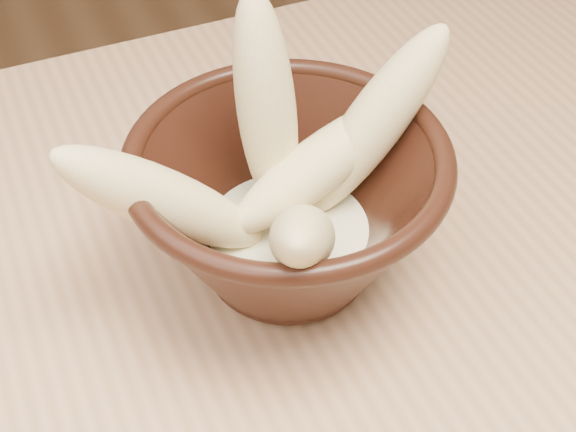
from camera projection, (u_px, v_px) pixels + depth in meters
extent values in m
cube|color=tan|center=(544.00, 350.00, 0.48)|extent=(1.20, 0.80, 0.04)
cylinder|color=black|center=(288.00, 266.00, 0.49)|extent=(0.08, 0.08, 0.01)
cylinder|color=black|center=(288.00, 245.00, 0.48)|extent=(0.08, 0.08, 0.01)
torus|color=black|center=(288.00, 158.00, 0.43)|extent=(0.18, 0.18, 0.01)
cylinder|color=beige|center=(288.00, 235.00, 0.48)|extent=(0.10, 0.10, 0.01)
ellipsoid|color=#D6B97E|center=(266.00, 108.00, 0.45)|extent=(0.04, 0.06, 0.14)
ellipsoid|color=#D6B97E|center=(165.00, 200.00, 0.43)|extent=(0.13, 0.05, 0.11)
ellipsoid|color=#D6B97E|center=(374.00, 124.00, 0.46)|extent=(0.11, 0.04, 0.13)
ellipsoid|color=#D6B97E|center=(320.00, 164.00, 0.46)|extent=(0.13, 0.06, 0.07)
ellipsoid|color=#D6B97E|center=(303.00, 237.00, 0.41)|extent=(0.08, 0.12, 0.11)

